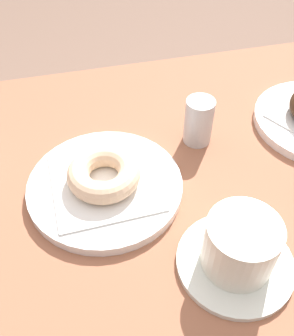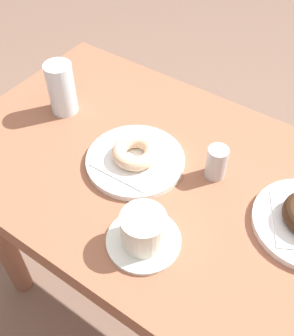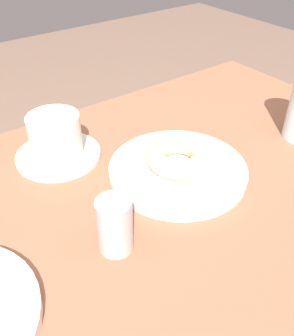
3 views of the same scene
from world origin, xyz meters
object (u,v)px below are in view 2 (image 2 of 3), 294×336
donut_sugar_ring (135,152)px  water_glass (61,88)px  coffee_cup (143,231)px  sugar_jar (216,163)px  plate_sugar_ring (135,161)px

donut_sugar_ring → water_glass: size_ratio=0.77×
donut_sugar_ring → coffee_cup: bearing=130.3°
water_glass → sugar_jar: 0.42m
donut_sugar_ring → coffee_cup: size_ratio=0.71×
plate_sugar_ring → donut_sugar_ring: bearing=90.0°
plate_sugar_ring → water_glass: water_glass is taller
donut_sugar_ring → sugar_jar: bearing=-156.5°
sugar_jar → water_glass: bearing=3.1°
plate_sugar_ring → sugar_jar: size_ratio=2.86×
coffee_cup → sugar_jar: bearing=-97.3°
sugar_jar → coffee_cup: bearing=82.7°
plate_sugar_ring → coffee_cup: bearing=130.3°
donut_sugar_ring → sugar_jar: size_ratio=1.33×
water_glass → coffee_cup: bearing=152.2°
plate_sugar_ring → sugar_jar: 0.18m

